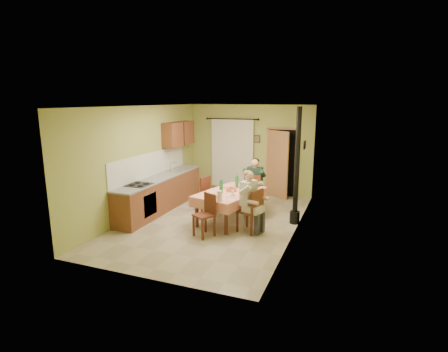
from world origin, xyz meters
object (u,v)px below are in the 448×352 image
at_px(dining_table, 230,206).
at_px(chair_left, 211,203).
at_px(chair_far, 254,199).
at_px(man_right, 250,194).
at_px(chair_right, 250,219).
at_px(man_far, 255,178).
at_px(stove_flue, 296,182).
at_px(chair_near, 205,223).

xyz_separation_m(dining_table, chair_left, (-0.69, 0.40, -0.09)).
relative_size(chair_far, man_right, 0.73).
relative_size(dining_table, chair_right, 2.02).
bearing_deg(dining_table, chair_far, 88.12).
distance_m(man_far, stove_flue, 1.40).
xyz_separation_m(chair_right, man_far, (-0.37, 1.60, 0.59)).
height_order(man_right, stove_flue, stove_flue).
bearing_deg(chair_near, man_right, -115.37).
bearing_deg(man_far, chair_far, -90.00).
xyz_separation_m(dining_table, chair_right, (0.66, -0.49, -0.09)).
distance_m(man_right, stove_flue, 1.28).
bearing_deg(man_right, man_far, 30.61).
bearing_deg(chair_right, dining_table, 71.44).
distance_m(dining_table, chair_far, 1.13).
relative_size(chair_near, chair_right, 0.93).
distance_m(man_far, man_right, 1.63).
distance_m(chair_near, stove_flue, 2.41).
relative_size(chair_right, chair_left, 1.05).
bearing_deg(man_far, stove_flue, -27.47).
relative_size(chair_left, stove_flue, 0.35).
relative_size(chair_near, man_far, 0.68).
height_order(chair_far, stove_flue, stove_flue).
bearing_deg(chair_far, chair_right, -75.62).
relative_size(chair_far, chair_right, 1.00).
distance_m(chair_far, chair_left, 1.20).
height_order(chair_near, man_far, man_far).
height_order(chair_near, chair_right, chair_right).
bearing_deg(chair_left, chair_far, 139.06).
bearing_deg(dining_table, chair_right, -23.44).
bearing_deg(stove_flue, chair_left, -179.18).
xyz_separation_m(chair_far, man_right, (0.35, -1.58, 0.59)).
height_order(man_far, stove_flue, stove_flue).
bearing_deg(man_right, chair_near, 144.10).
relative_size(chair_right, man_right, 0.73).
distance_m(chair_right, stove_flue, 1.46).
xyz_separation_m(chair_near, stove_flue, (1.71, 1.53, 0.74)).
bearing_deg(chair_far, man_right, -76.08).
bearing_deg(stove_flue, chair_near, -138.11).
bearing_deg(man_far, chair_left, -143.32).
distance_m(chair_far, man_far, 0.59).
bearing_deg(stove_flue, man_right, -133.25).
relative_size(man_far, man_right, 1.00).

